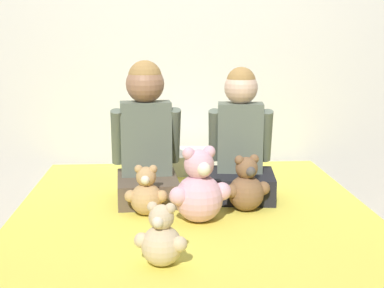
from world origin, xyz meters
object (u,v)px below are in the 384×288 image
(teddy_bear_held_by_right_child, at_px, (246,187))
(pillow_at_headboard, at_px, (185,161))
(child_on_right, at_px, (240,145))
(child_on_left, at_px, (146,139))
(teddy_bear_held_by_left_child, at_px, (146,194))
(teddy_bear_between_children, at_px, (199,190))
(teddy_bear_at_foot_of_bed, at_px, (161,239))
(bed, at_px, (194,264))

(teddy_bear_held_by_right_child, xyz_separation_m, pillow_at_headboard, (-0.24, 0.76, -0.05))
(child_on_right, bearing_deg, child_on_left, -174.26)
(teddy_bear_held_by_left_child, xyz_separation_m, teddy_bear_between_children, (0.22, -0.10, 0.04))
(teddy_bear_held_by_left_child, relative_size, teddy_bear_at_foot_of_bed, 1.01)
(teddy_bear_held_by_right_child, bearing_deg, pillow_at_headboard, 92.72)
(bed, bearing_deg, teddy_bear_at_foot_of_bed, -105.15)
(teddy_bear_held_by_right_child, relative_size, teddy_bear_at_foot_of_bed, 1.14)
(child_on_right, distance_m, pillow_at_headboard, 0.62)
(bed, relative_size, child_on_left, 2.92)
(bed, relative_size, teddy_bear_between_children, 5.95)
(pillow_at_headboard, bearing_deg, teddy_bear_held_by_right_child, -72.87)
(teddy_bear_between_children, bearing_deg, teddy_bear_held_by_left_child, 139.55)
(child_on_right, height_order, teddy_bear_held_by_left_child, child_on_right)
(child_on_left, relative_size, teddy_bear_held_by_left_child, 2.93)
(child_on_left, relative_size, teddy_bear_held_by_right_child, 2.58)
(bed, height_order, teddy_bear_held_by_right_child, teddy_bear_held_by_right_child)
(teddy_bear_at_foot_of_bed, xyz_separation_m, pillow_at_headboard, (0.15, 1.33, -0.04))
(teddy_bear_held_by_right_child, xyz_separation_m, teddy_bear_at_foot_of_bed, (-0.38, -0.57, -0.01))
(teddy_bear_held_by_left_child, xyz_separation_m, teddy_bear_at_foot_of_bed, (0.06, -0.53, -0.00))
(child_on_right, bearing_deg, bed, -128.66)
(child_on_right, height_order, pillow_at_headboard, child_on_right)
(bed, distance_m, child_on_left, 0.63)
(teddy_bear_at_foot_of_bed, bearing_deg, bed, 93.14)
(teddy_bear_held_by_right_child, height_order, pillow_at_headboard, teddy_bear_held_by_right_child)
(teddy_bear_held_by_left_child, bearing_deg, teddy_bear_held_by_right_child, 8.27)
(child_on_right, xyz_separation_m, teddy_bear_held_by_left_child, (-0.45, -0.25, -0.16))
(teddy_bear_held_by_left_child, bearing_deg, bed, 9.50)
(teddy_bear_between_children, bearing_deg, child_on_left, 105.73)
(child_on_left, xyz_separation_m, pillow_at_headboard, (0.21, 0.53, -0.24))
(pillow_at_headboard, bearing_deg, child_on_left, -111.92)
(teddy_bear_at_foot_of_bed, bearing_deg, teddy_bear_held_by_left_child, 114.90)
(child_on_left, xyz_separation_m, teddy_bear_held_by_left_child, (0.00, -0.26, -0.20))
(child_on_right, distance_m, teddy_bear_held_by_left_child, 0.54)
(bed, relative_size, child_on_right, 3.07)
(child_on_left, height_order, child_on_right, child_on_left)
(child_on_right, bearing_deg, teddy_bear_held_by_right_child, -83.79)
(child_on_left, xyz_separation_m, teddy_bear_held_by_right_child, (0.45, -0.23, -0.18))
(child_on_left, height_order, teddy_bear_held_by_right_child, child_on_left)
(bed, xyz_separation_m, teddy_bear_between_children, (0.01, -0.12, 0.38))
(teddy_bear_held_by_right_child, relative_size, teddy_bear_between_children, 0.79)
(teddy_bear_held_by_left_child, distance_m, teddy_bear_held_by_right_child, 0.45)
(child_on_right, xyz_separation_m, pillow_at_headboard, (-0.24, 0.54, -0.20))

